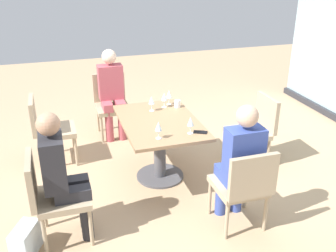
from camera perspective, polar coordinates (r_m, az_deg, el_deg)
ground_plane at (r=4.69m, az=-1.18°, el=-7.42°), size 12.00×12.00×0.00m
dining_table_main at (r=4.43m, az=-1.24°, el=-1.47°), size 1.25×0.84×0.73m
chair_front_right at (r=3.65m, az=-16.73°, el=-9.41°), size 0.46×0.50×0.87m
chair_side_end at (r=5.67m, az=-8.34°, el=3.66°), size 0.50×0.46×0.87m
chair_far_right at (r=3.68m, az=11.09°, el=-8.41°), size 0.50×0.46×0.87m
chair_front_left at (r=5.01m, az=-17.28°, el=-0.01°), size 0.46×0.50×0.87m
chair_near_window at (r=4.89m, az=12.65°, el=-0.06°), size 0.46×0.51×0.87m
person_front_right at (r=3.54m, az=-15.36°, el=-6.45°), size 0.34×0.39×1.26m
person_side_end at (r=5.50m, az=-8.28°, el=5.27°), size 0.39×0.34×1.26m
person_far_right at (r=3.66m, az=10.56°, el=-4.87°), size 0.39×0.34×1.26m
wine_glass_0 at (r=3.88m, az=-1.42°, el=-0.09°), size 0.07×0.07×0.18m
wine_glass_1 at (r=4.78m, az=0.14°, el=4.68°), size 0.07×0.07×0.18m
wine_glass_2 at (r=4.58m, az=-2.44°, el=3.77°), size 0.07×0.07×0.18m
wine_glass_3 at (r=3.99m, az=3.35°, el=0.62°), size 0.07×0.07×0.18m
wine_glass_4 at (r=4.69m, az=-0.56°, el=4.29°), size 0.07×0.07×0.18m
coffee_cup at (r=4.72m, az=1.39°, el=3.30°), size 0.08×0.08×0.09m
cell_phone_on_table at (r=4.07m, az=4.77°, el=-0.91°), size 0.13×0.16×0.01m
handbag_0 at (r=3.76m, az=-20.20°, el=-15.57°), size 0.34×0.27×0.28m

